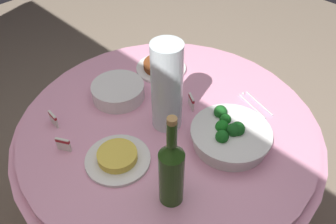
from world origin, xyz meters
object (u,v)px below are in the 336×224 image
(wine_bottle, at_px, (171,171))
(label_placard_rear, at_px, (63,144))
(food_plate_fried_egg, at_px, (118,158))
(label_placard_front, at_px, (53,119))
(broccoli_bowl, at_px, (230,135))
(label_placard_mid, at_px, (191,101))
(serving_tongs, at_px, (255,104))
(food_plate_stir_fry, at_px, (161,67))
(plate_stack, at_px, (118,91))
(decorative_fruit_vase, at_px, (167,92))

(wine_bottle, distance_m, label_placard_rear, 0.42)
(food_plate_fried_egg, xyz_separation_m, label_placard_front, (0.30, 0.06, 0.02))
(broccoli_bowl, distance_m, label_placard_mid, 0.22)
(broccoli_bowl, xyz_separation_m, label_placard_front, (0.51, 0.39, -0.01))
(serving_tongs, relative_size, label_placard_rear, 3.02)
(wine_bottle, bearing_deg, food_plate_fried_egg, 6.60)
(serving_tongs, distance_m, food_plate_stir_fry, 0.44)
(plate_stack, bearing_deg, decorative_fruit_vase, -171.77)
(plate_stack, xyz_separation_m, label_placard_rear, (-0.09, 0.31, 0.00))
(serving_tongs, bearing_deg, food_plate_stir_fry, 13.13)
(label_placard_rear, bearing_deg, label_placard_mid, -108.37)
(wine_bottle, bearing_deg, serving_tongs, -82.64)
(plate_stack, height_order, decorative_fruit_vase, decorative_fruit_vase)
(serving_tongs, xyz_separation_m, food_plate_stir_fry, (0.43, 0.10, 0.01))
(wine_bottle, bearing_deg, decorative_fruit_vase, -42.49)
(plate_stack, relative_size, serving_tongs, 1.26)
(decorative_fruit_vase, relative_size, food_plate_fried_egg, 1.55)
(label_placard_front, xyz_separation_m, label_placard_mid, (-0.29, -0.43, 0.00))
(wine_bottle, distance_m, food_plate_fried_egg, 0.25)
(plate_stack, bearing_deg, serving_tongs, -139.69)
(decorative_fruit_vase, bearing_deg, food_plate_fried_egg, 92.97)
(plate_stack, distance_m, label_placard_rear, 0.32)
(broccoli_bowl, distance_m, wine_bottle, 0.32)
(broccoli_bowl, relative_size, label_placard_rear, 5.09)
(label_placard_mid, xyz_separation_m, label_placard_rear, (0.16, 0.47, 0.00))
(label_placard_rear, bearing_deg, wine_bottle, -162.05)
(broccoli_bowl, xyz_separation_m, label_placard_mid, (0.22, -0.04, -0.01))
(plate_stack, distance_m, serving_tongs, 0.54)
(wine_bottle, relative_size, label_placard_rear, 6.11)
(decorative_fruit_vase, relative_size, label_placard_mid, 6.18)
(serving_tongs, height_order, food_plate_fried_egg, food_plate_fried_egg)
(label_placard_front, bearing_deg, food_plate_fried_egg, -168.84)
(broccoli_bowl, xyz_separation_m, food_plate_stir_fry, (0.48, -0.13, -0.02))
(wine_bottle, distance_m, serving_tongs, 0.55)
(plate_stack, distance_m, food_plate_fried_egg, 0.33)
(broccoli_bowl, distance_m, label_placard_rear, 0.57)
(broccoli_bowl, bearing_deg, label_placard_front, 37.28)
(broccoli_bowl, distance_m, food_plate_fried_egg, 0.39)
(serving_tongs, relative_size, food_plate_stir_fry, 0.76)
(broccoli_bowl, relative_size, plate_stack, 1.33)
(plate_stack, distance_m, label_placard_front, 0.27)
(broccoli_bowl, xyz_separation_m, decorative_fruit_vase, (0.22, 0.08, 0.11))
(broccoli_bowl, height_order, label_placard_front, broccoli_bowl)
(wine_bottle, height_order, food_plate_stir_fry, wine_bottle)
(wine_bottle, relative_size, food_plate_stir_fry, 1.53)
(broccoli_bowl, relative_size, wine_bottle, 0.83)
(plate_stack, height_order, food_plate_stir_fry, plate_stack)
(broccoli_bowl, height_order, label_placard_rear, broccoli_bowl)
(decorative_fruit_vase, bearing_deg, label_placard_front, 46.72)
(label_placard_rear, bearing_deg, broccoli_bowl, -131.24)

